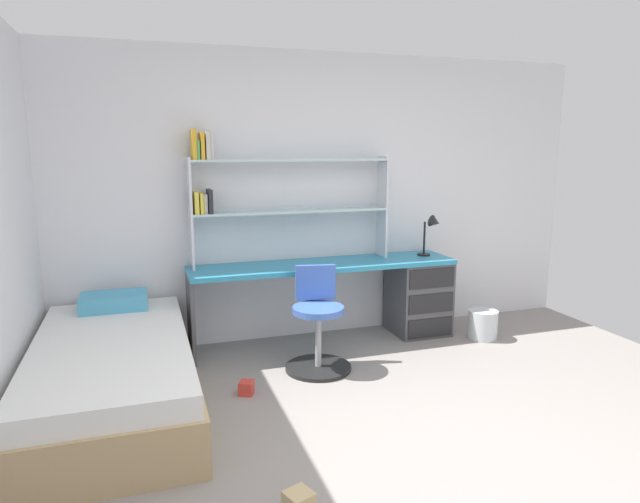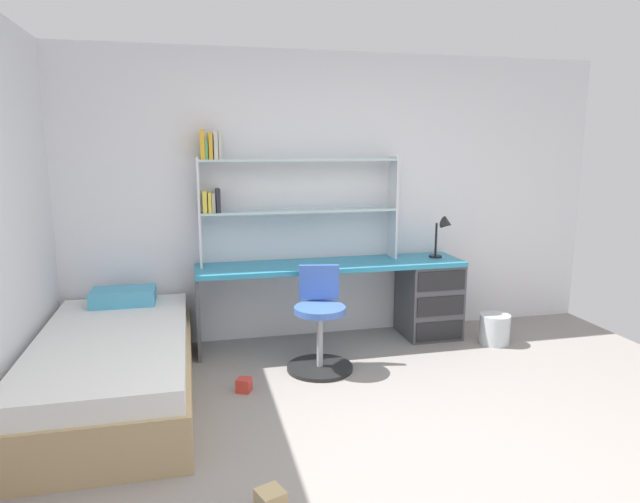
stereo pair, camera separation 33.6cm
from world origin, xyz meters
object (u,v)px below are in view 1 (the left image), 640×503
(desk, at_px, (390,291))
(swivel_chair, at_px, (318,329))
(toy_block_red_2, at_px, (246,388))
(waste_bin, at_px, (483,324))
(bookshelf_hutch, at_px, (267,188))
(desk_lamp, at_px, (432,229))
(bed_platform, at_px, (113,374))

(desk, height_order, swivel_chair, swivel_chair)
(toy_block_red_2, bearing_deg, waste_bin, 12.01)
(bookshelf_hutch, height_order, desk_lamp, bookshelf_hutch)
(bookshelf_hutch, distance_m, swivel_chair, 1.29)
(bed_platform, bearing_deg, swivel_chair, 8.13)
(swivel_chair, bearing_deg, bed_platform, -171.87)
(desk_lamp, bearing_deg, bookshelf_hutch, 174.67)
(swivel_chair, bearing_deg, toy_block_red_2, -154.82)
(bed_platform, distance_m, toy_block_red_2, 0.90)
(bed_platform, bearing_deg, toy_block_red_2, -5.17)
(bed_platform, distance_m, waste_bin, 3.18)
(toy_block_red_2, bearing_deg, desk, 29.06)
(waste_bin, distance_m, toy_block_red_2, 2.33)
(bed_platform, bearing_deg, waste_bin, 7.30)
(desk, xyz_separation_m, desk_lamp, (0.41, -0.00, 0.56))
(desk, relative_size, bed_platform, 1.14)
(desk, height_order, waste_bin, desk)
(bookshelf_hutch, bearing_deg, bed_platform, -144.83)
(desk_lamp, distance_m, swivel_chair, 1.55)
(desk, distance_m, toy_block_red_2, 1.76)
(desk, relative_size, desk_lamp, 6.14)
(desk, bearing_deg, waste_bin, -24.78)
(desk, bearing_deg, bookshelf_hutch, 172.83)
(swivel_chair, height_order, toy_block_red_2, swivel_chair)
(desk_lamp, bearing_deg, waste_bin, -44.72)
(swivel_chair, distance_m, bed_platform, 1.52)
(waste_bin, xyz_separation_m, toy_block_red_2, (-2.27, -0.48, -0.08))
(desk, bearing_deg, desk_lamp, -0.28)
(bookshelf_hutch, xyz_separation_m, swivel_chair, (0.23, -0.68, -1.07))
(swivel_chair, relative_size, waste_bin, 3.01)
(toy_block_red_2, bearing_deg, swivel_chair, 25.18)
(desk_lamp, xyz_separation_m, toy_block_red_2, (-1.92, -0.84, -0.93))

